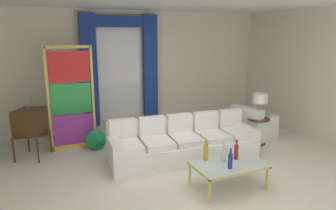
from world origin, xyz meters
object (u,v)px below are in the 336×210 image
vintage_tv (30,122)px  armchair_white (252,127)px  bottle_amber_squat (236,151)px  bottle_ruby_flask (206,152)px  couch_white_long (182,143)px  stained_glass_divider (71,101)px  bottle_blue_decanter (230,160)px  round_side_table (258,129)px  coffee_table (228,165)px  table_lamp_brass (260,99)px  peacock_figurine (97,141)px  bottle_crystal_tall (224,153)px

vintage_tv → armchair_white: size_ratio=1.34×
bottle_amber_squat → bottle_ruby_flask: size_ratio=0.97×
couch_white_long → stained_glass_divider: 2.48m
bottle_blue_decanter → round_side_table: 2.45m
coffee_table → table_lamp_brass: size_ratio=1.99×
stained_glass_divider → peacock_figurine: (0.43, -0.33, -0.84)m
bottle_blue_decanter → peacock_figurine: bottle_blue_decanter is taller
bottle_amber_squat → round_side_table: bottle_amber_squat is taller
vintage_tv → table_lamp_brass: 4.80m
armchair_white → peacock_figurine: (-3.51, 0.68, -0.07)m
round_side_table → table_lamp_brass: size_ratio=1.04×
vintage_tv → stained_glass_divider: (0.82, 0.18, 0.33)m
peacock_figurine → round_side_table: size_ratio=1.01×
bottle_blue_decanter → bottle_ruby_flask: bottle_ruby_flask is taller
bottle_amber_squat → armchair_white: armchair_white is taller
couch_white_long → bottle_ruby_flask: (-0.13, -1.14, 0.25)m
vintage_tv → round_side_table: vintage_tv is taller
couch_white_long → armchair_white: size_ratio=2.95×
bottle_ruby_flask → vintage_tv: size_ratio=0.26×
couch_white_long → bottle_crystal_tall: bearing=-85.8°
couch_white_long → round_side_table: bearing=1.2°
coffee_table → bottle_crystal_tall: bottle_crystal_tall is taller
coffee_table → round_side_table: bearing=39.0°
vintage_tv → table_lamp_brass: (4.65, -1.16, 0.30)m
bottle_blue_decanter → armchair_white: (1.96, 1.92, -0.26)m
vintage_tv → armchair_white: 4.85m
couch_white_long → bottle_amber_squat: bearing=-75.0°
peacock_figurine → round_side_table: (3.40, -1.00, 0.14)m
armchair_white → peacock_figurine: size_ratio=1.68×
armchair_white → vintage_tv: bearing=170.1°
peacock_figurine → bottle_ruby_flask: bearing=-57.9°
couch_white_long → coffee_table: size_ratio=2.62×
bottle_amber_squat → table_lamp_brass: table_lamp_brass is taller
bottle_crystal_tall → stained_glass_divider: bearing=126.9°
stained_glass_divider → couch_white_long: bearing=-35.6°
round_side_table → table_lamp_brass: 0.67m
bottle_blue_decanter → couch_white_long: bearing=92.0°
armchair_white → round_side_table: armchair_white is taller
bottle_blue_decanter → vintage_tv: 3.93m
bottle_blue_decanter → peacock_figurine: bearing=120.8°
bottle_amber_squat → peacock_figurine: size_ratio=0.57×
bottle_crystal_tall → table_lamp_brass: size_ratio=0.62×
vintage_tv → bottle_amber_squat: bearing=-38.9°
stained_glass_divider → table_lamp_brass: size_ratio=3.86×
coffee_table → bottle_blue_decanter: size_ratio=3.43×
coffee_table → bottle_ruby_flask: bearing=136.5°
bottle_blue_decanter → bottle_ruby_flask: 0.46m
bottle_amber_squat → peacock_figurine: 3.00m
bottle_blue_decanter → bottle_amber_squat: 0.39m
coffee_table → couch_white_long: bearing=95.8°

